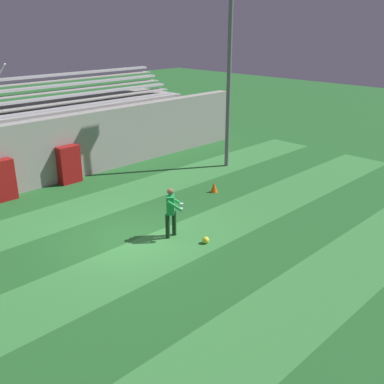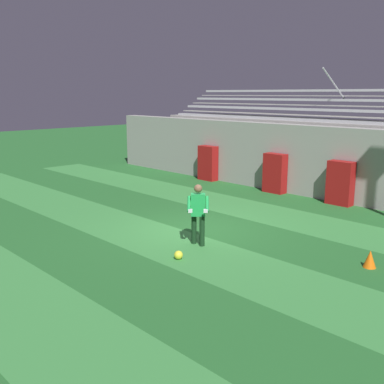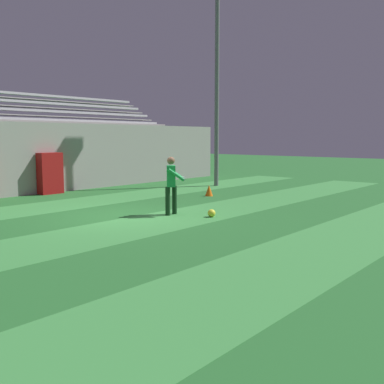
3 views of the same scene
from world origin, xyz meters
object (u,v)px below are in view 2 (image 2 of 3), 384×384
padding_pillar_gate_right (340,183)px  traffic_cone (370,259)px  goalkeeper (198,211)px  soccer_ball (179,255)px  padding_pillar_gate_left (275,173)px  padding_pillar_far_left (208,163)px

padding_pillar_gate_right → traffic_cone: 6.30m
padding_pillar_gate_right → traffic_cone: padding_pillar_gate_right is taller
padding_pillar_gate_right → goalkeeper: (-0.44, -6.94, 0.14)m
soccer_ball → traffic_cone: (3.54, 2.88, 0.10)m
goalkeeper → soccer_ball: bearing=-68.7°
padding_pillar_gate_right → soccer_ball: padding_pillar_gate_right is taller
padding_pillar_gate_left → goalkeeper: (2.47, -6.94, 0.14)m
padding_pillar_gate_right → traffic_cone: size_ratio=3.86×
padding_pillar_gate_left → soccer_ball: bearing=-70.2°
goalkeeper → padding_pillar_far_left: bearing=132.2°
padding_pillar_gate_right → goalkeeper: size_ratio=0.97×
padding_pillar_gate_right → padding_pillar_far_left: same height
padding_pillar_gate_right → soccer_ball: bearing=-90.0°
goalkeeper → soccer_ball: size_ratio=7.59×
padding_pillar_gate_right → goalkeeper: 6.96m
padding_pillar_gate_right → goalkeeper: bearing=-93.6°
padding_pillar_gate_left → padding_pillar_far_left: size_ratio=1.00×
traffic_cone → padding_pillar_gate_left: bearing=141.2°
padding_pillar_far_left → soccer_ball: 10.52m
soccer_ball → goalkeeper: bearing=111.3°
padding_pillar_gate_right → soccer_ball: (-0.00, -8.06, -0.70)m
padding_pillar_gate_left → soccer_ball: padding_pillar_gate_left is taller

